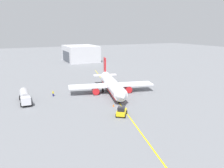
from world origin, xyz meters
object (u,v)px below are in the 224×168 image
Objects in this scene: refueling_worker at (53,94)px; safety_cone_nose at (114,105)px; pushback_tug at (121,112)px; airplane at (112,85)px; fuel_tanker at (25,96)px.

safety_cone_nose is at bearing 38.31° from refueling_worker.
safety_cone_nose is (-6.38, 1.04, -0.73)m from pushback_tug.
airplane is 25.57m from fuel_tanker.
fuel_tanker is 5.97× the size of refueling_worker.
airplane is 54.32× the size of safety_cone_nose.
airplane is 18.08m from refueling_worker.
safety_cone_nose is at bearing 56.89° from fuel_tanker.
fuel_tanker reaches higher than pushback_tug.
airplane is 2.94× the size of fuel_tanker.
fuel_tanker is at bearing -94.33° from airplane.
fuel_tanker is 24.60m from safety_cone_nose.
fuel_tanker reaches higher than safety_cone_nose.
refueling_worker reaches higher than safety_cone_nose.
refueling_worker is at bearing -152.66° from pushback_tug.
pushback_tug is (19.79, 19.53, -0.71)m from fuel_tanker.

